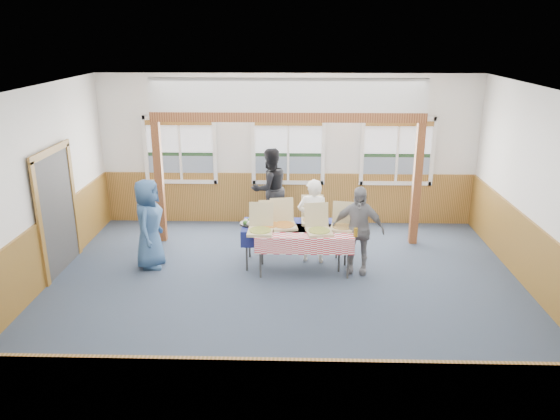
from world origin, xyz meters
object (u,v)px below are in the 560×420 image
Objects in this scene: table_right at (304,234)px; woman_white at (313,221)px; table_left at (293,228)px; person_grey at (358,230)px; man_blue at (149,224)px; woman_black at (270,189)px.

woman_white is (0.16, 0.46, 0.08)m from table_right.
person_grey reaches higher than table_left.
man_blue is 3.65m from person_grey.
table_left is at bearing -85.21° from man_blue.
woman_white is at bearing 84.53° from woman_black.
woman_black is at bearing 120.14° from table_right.
table_right is 2.73m from man_blue.
woman_white reaches higher than table_left.
table_right is 1.03× the size of woman_black.
woman_black is 2.90m from man_blue.
woman_white reaches higher than table_right.
man_blue is at bearing -168.97° from person_grey.
man_blue is at bearing 12.95° from woman_white.
man_blue reaches higher than table_right.
man_blue is (-2.89, -0.32, 0.03)m from woman_white.
woman_black is (-0.50, 1.92, 0.16)m from table_left.
table_right is 2.33m from woman_black.
person_grey is (0.92, 0.03, 0.08)m from table_right.
man_blue reaches higher than table_left.
woman_black reaches higher than woman_white.
table_right is at bearing -53.29° from table_left.
woman_white is at bearing 28.12° from table_left.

